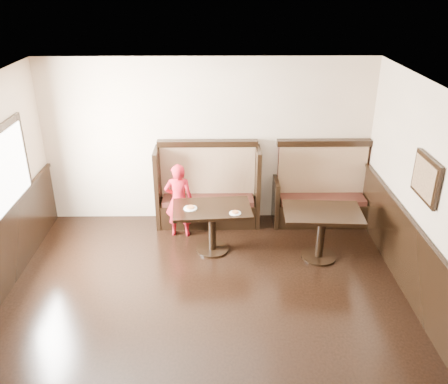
{
  "coord_description": "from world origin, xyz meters",
  "views": [
    {
      "loc": [
        0.17,
        -4.07,
        3.98
      ],
      "look_at": [
        0.26,
        2.35,
        1.0
      ],
      "focal_mm": 38.0,
      "sensor_mm": 36.0,
      "label": 1
    }
  ],
  "objects_px": {
    "table_neighbor": "(322,223)",
    "child": "(179,201)",
    "booth_main": "(208,194)",
    "booth_neighbor": "(321,196)",
    "table_main": "(212,218)"
  },
  "relations": [
    {
      "from": "booth_neighbor",
      "to": "table_neighbor",
      "type": "relative_size",
      "value": 1.4
    },
    {
      "from": "table_neighbor",
      "to": "child",
      "type": "distance_m",
      "value": 2.29
    },
    {
      "from": "table_main",
      "to": "child",
      "type": "bearing_deg",
      "value": 133.3
    },
    {
      "from": "table_neighbor",
      "to": "child",
      "type": "bearing_deg",
      "value": 164.95
    },
    {
      "from": "child",
      "to": "table_neighbor",
      "type": "bearing_deg",
      "value": 163.32
    },
    {
      "from": "table_neighbor",
      "to": "child",
      "type": "xyz_separation_m",
      "value": [
        -2.18,
        0.73,
        0.04
      ]
    },
    {
      "from": "booth_main",
      "to": "booth_neighbor",
      "type": "height_order",
      "value": "same"
    },
    {
      "from": "table_main",
      "to": "table_neighbor",
      "type": "bearing_deg",
      "value": -12.1
    },
    {
      "from": "table_neighbor",
      "to": "booth_main",
      "type": "bearing_deg",
      "value": 148.56
    },
    {
      "from": "booth_neighbor",
      "to": "table_main",
      "type": "distance_m",
      "value": 2.11
    },
    {
      "from": "booth_main",
      "to": "child",
      "type": "distance_m",
      "value": 0.66
    },
    {
      "from": "booth_main",
      "to": "booth_neighbor",
      "type": "distance_m",
      "value": 1.95
    },
    {
      "from": "child",
      "to": "booth_neighbor",
      "type": "bearing_deg",
      "value": -167.35
    },
    {
      "from": "booth_main",
      "to": "booth_neighbor",
      "type": "bearing_deg",
      "value": -0.05
    },
    {
      "from": "booth_main",
      "to": "table_neighbor",
      "type": "relative_size",
      "value": 1.48
    }
  ]
}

